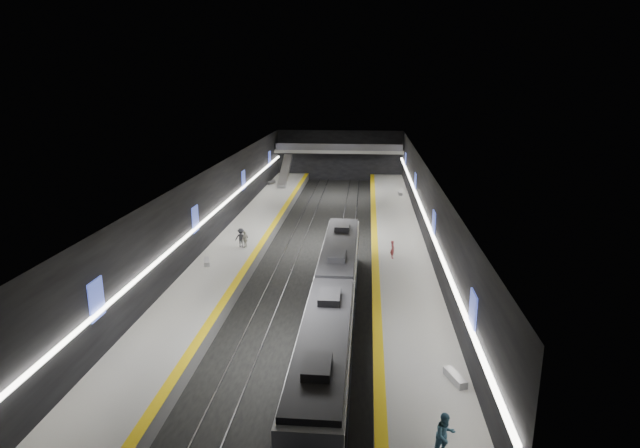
# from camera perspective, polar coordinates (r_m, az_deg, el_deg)

# --- Properties ---
(ground) EXTENTS (70.00, 70.00, 0.00)m
(ground) POSITION_cam_1_polar(r_m,az_deg,el_deg) (53.09, 0.07, -2.22)
(ground) COLOR black
(ground) RESTS_ON ground
(ceiling) EXTENTS (20.00, 70.00, 0.04)m
(ceiling) POSITION_cam_1_polar(r_m,az_deg,el_deg) (51.26, 0.07, 6.34)
(ceiling) COLOR beige
(ceiling) RESTS_ON wall_left
(wall_left) EXTENTS (0.04, 70.00, 8.00)m
(wall_left) POSITION_cam_1_polar(r_m,az_deg,el_deg) (53.81, -10.61, 2.17)
(wall_left) COLOR black
(wall_left) RESTS_ON ground
(wall_right) EXTENTS (0.04, 70.00, 8.00)m
(wall_right) POSITION_cam_1_polar(r_m,az_deg,el_deg) (52.14, 11.09, 1.73)
(wall_right) COLOR black
(wall_right) RESTS_ON ground
(wall_back) EXTENTS (20.00, 0.04, 8.00)m
(wall_back) POSITION_cam_1_polar(r_m,az_deg,el_deg) (86.39, 2.11, 7.32)
(wall_back) COLOR black
(wall_back) RESTS_ON ground
(wall_front) EXTENTS (20.00, 0.04, 8.00)m
(wall_front) POSITION_cam_1_polar(r_m,az_deg,el_deg) (20.03, -9.38, -21.66)
(wall_front) COLOR black
(wall_front) RESTS_ON ground
(platform_left) EXTENTS (5.00, 70.00, 1.00)m
(platform_left) POSITION_cam_1_polar(r_m,az_deg,el_deg) (54.09, -7.88, -1.48)
(platform_left) COLOR slate
(platform_left) RESTS_ON ground
(tile_surface_left) EXTENTS (5.00, 70.00, 0.02)m
(tile_surface_left) POSITION_cam_1_polar(r_m,az_deg,el_deg) (53.94, -7.90, -0.96)
(tile_surface_left) COLOR #A8A8A3
(tile_surface_left) RESTS_ON platform_left
(tactile_strip_left) EXTENTS (0.60, 70.00, 0.02)m
(tactile_strip_left) POSITION_cam_1_polar(r_m,az_deg,el_deg) (53.50, -5.60, -1.01)
(tactile_strip_left) COLOR yellow
(tactile_strip_left) RESTS_ON platform_left
(platform_right) EXTENTS (5.00, 70.00, 1.00)m
(platform_right) POSITION_cam_1_polar(r_m,az_deg,el_deg) (52.85, 8.20, -1.89)
(platform_right) COLOR slate
(platform_right) RESTS_ON ground
(tile_surface_right) EXTENTS (5.00, 70.00, 0.02)m
(tile_surface_right) POSITION_cam_1_polar(r_m,az_deg,el_deg) (52.70, 8.22, -1.36)
(tile_surface_right) COLOR #A8A8A3
(tile_surface_right) RESTS_ON platform_right
(tactile_strip_right) EXTENTS (0.60, 70.00, 0.02)m
(tactile_strip_right) POSITION_cam_1_polar(r_m,az_deg,el_deg) (52.62, 5.83, -1.30)
(tactile_strip_right) COLOR yellow
(tactile_strip_right) RESTS_ON platform_right
(rails) EXTENTS (6.52, 70.00, 0.12)m
(rails) POSITION_cam_1_polar(r_m,az_deg,el_deg) (53.07, 0.07, -2.15)
(rails) COLOR gray
(rails) RESTS_ON ground
(train) EXTENTS (2.69, 29.76, 3.60)m
(train) POSITION_cam_1_polar(r_m,az_deg,el_deg) (34.24, 1.45, -8.44)
(train) COLOR #0E1033
(train) RESTS_ON ground
(ad_posters) EXTENTS (19.94, 53.50, 2.20)m
(ad_posters) POSITION_cam_1_polar(r_m,az_deg,el_deg) (52.89, 0.16, 2.76)
(ad_posters) COLOR #475AD5
(ad_posters) RESTS_ON wall_left
(cove_light_left) EXTENTS (0.25, 68.60, 0.12)m
(cove_light_left) POSITION_cam_1_polar(r_m,az_deg,el_deg) (53.80, -10.39, 1.96)
(cove_light_left) COLOR white
(cove_light_left) RESTS_ON wall_left
(cove_light_right) EXTENTS (0.25, 68.60, 0.12)m
(cove_light_right) POSITION_cam_1_polar(r_m,az_deg,el_deg) (52.17, 10.86, 1.52)
(cove_light_right) COLOR white
(cove_light_right) RESTS_ON wall_right
(mezzanine_bridge) EXTENTS (20.00, 3.00, 1.50)m
(mezzanine_bridge) POSITION_cam_1_polar(r_m,az_deg,el_deg) (84.20, 2.04, 7.82)
(mezzanine_bridge) COLOR gray
(mezzanine_bridge) RESTS_ON wall_left
(escalator) EXTENTS (1.20, 7.50, 3.92)m
(escalator) POSITION_cam_1_polar(r_m,az_deg,el_deg) (78.46, -3.75, 5.67)
(escalator) COLOR #99999E
(escalator) RESTS_ON platform_left
(bench_left_near) EXTENTS (0.89, 1.65, 0.39)m
(bench_left_near) POSITION_cam_1_polar(r_m,az_deg,el_deg) (45.59, -11.98, -3.97)
(bench_left_near) COLOR #99999E
(bench_left_near) RESTS_ON platform_left
(bench_left_far) EXTENTS (1.06, 1.82, 0.43)m
(bench_left_far) POSITION_cam_1_polar(r_m,az_deg,el_deg) (78.77, -5.21, 4.43)
(bench_left_far) COLOR #99999E
(bench_left_far) RESTS_ON platform_left
(bench_right_near) EXTENTS (1.05, 1.77, 0.42)m
(bench_right_near) POSITION_cam_1_polar(r_m,az_deg,el_deg) (29.18, 14.23, -15.62)
(bench_right_near) COLOR #99999E
(bench_right_near) RESTS_ON platform_right
(bench_right_far) EXTENTS (0.50, 1.69, 0.41)m
(bench_right_far) POSITION_cam_1_polar(r_m,az_deg,el_deg) (71.97, 8.55, 3.28)
(bench_right_far) COLOR #99999E
(bench_right_far) RESTS_ON platform_right
(passenger_right_a) EXTENTS (0.44, 0.61, 1.55)m
(passenger_right_a) POSITION_cam_1_polar(r_m,az_deg,el_deg) (46.29, 7.75, -2.72)
(passenger_right_a) COLOR #B24246
(passenger_right_a) RESTS_ON platform_right
(passenger_right_b) EXTENTS (1.19, 1.10, 1.96)m
(passenger_right_b) POSITION_cam_1_polar(r_m,az_deg,el_deg) (23.83, 13.18, -21.13)
(passenger_right_b) COLOR teal
(passenger_right_b) RESTS_ON platform_right
(passenger_left_a) EXTENTS (0.66, 0.98, 1.55)m
(passenger_left_a) POSITION_cam_1_polar(r_m,az_deg,el_deg) (49.18, -7.99, -1.64)
(passenger_left_a) COLOR beige
(passenger_left_a) RESTS_ON platform_left
(passenger_left_b) EXTENTS (1.20, 0.76, 1.77)m
(passenger_left_b) POSITION_cam_1_polar(r_m,az_deg,el_deg) (49.32, -8.41, -1.47)
(passenger_left_b) COLOR #3C3D43
(passenger_left_b) RESTS_ON platform_left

